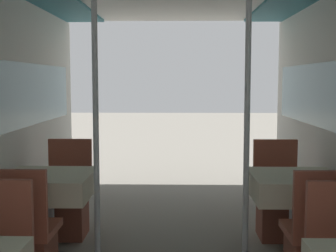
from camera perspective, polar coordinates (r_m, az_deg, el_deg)
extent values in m
cylinder|color=#B7B7BC|center=(3.95, -14.28, -10.79)|extent=(0.08, 0.08, 0.67)
cube|color=#B2B2B7|center=(3.86, -14.40, -5.87)|extent=(0.65, 0.65, 0.02)
cube|color=beige|center=(3.88, -14.37, -7.00)|extent=(0.69, 0.69, 0.19)
cube|color=#9E4C38|center=(3.39, -17.00, -12.01)|extent=(0.41, 0.41, 0.05)
cube|color=#9E4C38|center=(3.15, -18.19, -8.87)|extent=(0.41, 0.04, 0.43)
cube|color=brown|center=(4.53, -12.24, -10.48)|extent=(0.35, 0.35, 0.42)
cube|color=#9E4C38|center=(4.47, -12.30, -7.59)|extent=(0.41, 0.41, 0.05)
cube|color=#9E4C38|center=(4.60, -11.82, -4.19)|extent=(0.41, 0.04, 0.43)
cylinder|color=silver|center=(3.72, -8.79, 0.09)|extent=(0.05, 0.05, 2.20)
cylinder|color=#B7B7BC|center=(3.92, 15.13, -10.92)|extent=(0.08, 0.08, 0.67)
cube|color=#B2B2B7|center=(3.84, 15.27, -5.96)|extent=(0.65, 0.65, 0.02)
cube|color=beige|center=(3.86, 15.24, -7.11)|extent=(0.69, 0.69, 0.19)
cube|color=#9E4C38|center=(3.36, 17.62, -12.18)|extent=(0.41, 0.41, 0.05)
cube|color=#9E4C38|center=(3.12, 18.73, -9.03)|extent=(0.41, 0.04, 0.43)
cube|color=brown|center=(4.51, 13.27, -10.58)|extent=(0.35, 0.35, 0.42)
cube|color=#9E4C38|center=(4.45, 13.34, -7.68)|extent=(0.41, 0.41, 0.05)
cube|color=#9E4C38|center=(4.58, 12.92, -4.25)|extent=(0.41, 0.04, 0.43)
cylinder|color=silver|center=(3.70, 9.60, 0.06)|extent=(0.05, 0.05, 2.20)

